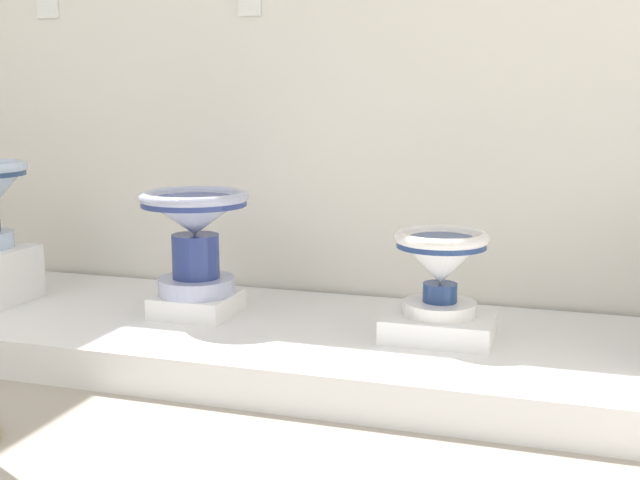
# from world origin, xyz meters

# --- Properties ---
(display_platform) EXTENTS (3.59, 0.98, 0.14)m
(display_platform) POSITION_xyz_m (2.17, 2.08, 0.07)
(display_platform) COLOR white
(display_platform) RESTS_ON ground_plane
(plinth_block_tall_cobalt) EXTENTS (0.29, 0.28, 0.08)m
(plinth_block_tall_cobalt) POSITION_xyz_m (1.71, 2.10, 0.18)
(plinth_block_tall_cobalt) COLOR white
(plinth_block_tall_cobalt) RESTS_ON display_platform
(antique_toilet_tall_cobalt) EXTENTS (0.41, 0.41, 0.39)m
(antique_toilet_tall_cobalt) POSITION_xyz_m (1.71, 2.10, 0.49)
(antique_toilet_tall_cobalt) COLOR #ACB4D6
(antique_toilet_tall_cobalt) RESTS_ON plinth_block_tall_cobalt
(plinth_block_pale_glazed) EXTENTS (0.37, 0.30, 0.08)m
(plinth_block_pale_glazed) POSITION_xyz_m (2.64, 2.09, 0.18)
(plinth_block_pale_glazed) COLOR white
(plinth_block_pale_glazed) RESTS_ON display_platform
(antique_toilet_pale_glazed) EXTENTS (0.33, 0.33, 0.29)m
(antique_toilet_pale_glazed) POSITION_xyz_m (2.64, 2.09, 0.41)
(antique_toilet_pale_glazed) COLOR white
(antique_toilet_pale_glazed) RESTS_ON plinth_block_pale_glazed
(info_placard_first) EXTENTS (0.11, 0.01, 0.15)m
(info_placard_first) POSITION_xyz_m (0.76, 2.59, 1.39)
(info_placard_first) COLOR white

